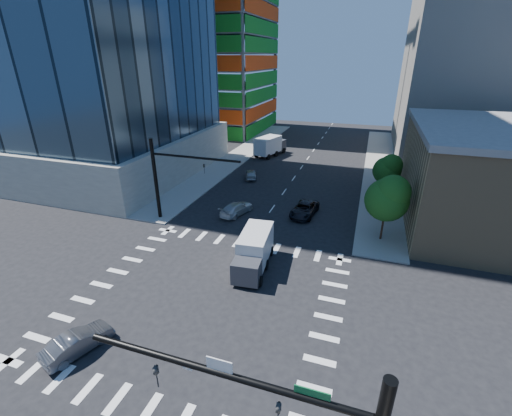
% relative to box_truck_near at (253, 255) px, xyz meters
% --- Properties ---
extents(ground, '(160.00, 160.00, 0.00)m').
position_rel_box_truck_near_xyz_m(ground, '(-1.95, -5.12, -1.38)').
color(ground, black).
rests_on(ground, ground).
extents(road_markings, '(20.00, 20.00, 0.01)m').
position_rel_box_truck_near_xyz_m(road_markings, '(-1.95, -5.12, -1.37)').
color(road_markings, silver).
rests_on(road_markings, ground).
extents(sidewalk_ne, '(5.00, 60.00, 0.15)m').
position_rel_box_truck_near_xyz_m(sidewalk_ne, '(10.55, 34.88, -1.30)').
color(sidewalk_ne, gray).
rests_on(sidewalk_ne, ground).
extents(sidewalk_nw, '(5.00, 60.00, 0.15)m').
position_rel_box_truck_near_xyz_m(sidewalk_nw, '(-14.45, 34.88, -1.30)').
color(sidewalk_nw, gray).
rests_on(sidewalk_nw, ground).
extents(construction_building, '(25.16, 34.50, 70.60)m').
position_rel_box_truck_near_xyz_m(construction_building, '(-29.36, 56.81, 23.23)').
color(construction_building, slate).
rests_on(construction_building, ground).
extents(bg_building_ne, '(24.00, 30.00, 28.00)m').
position_rel_box_truck_near_xyz_m(bg_building_ne, '(25.05, 49.88, 12.62)').
color(bg_building_ne, slate).
rests_on(bg_building_ne, ground).
extents(signal_mast_nw, '(10.20, 0.40, 9.00)m').
position_rel_box_truck_near_xyz_m(signal_mast_nw, '(-11.95, 6.38, 4.12)').
color(signal_mast_nw, black).
rests_on(signal_mast_nw, sidewalk_nw).
extents(tree_south, '(4.16, 4.16, 6.82)m').
position_rel_box_truck_near_xyz_m(tree_south, '(10.68, 8.78, 3.31)').
color(tree_south, '#382316').
rests_on(tree_south, sidewalk_ne).
extents(tree_north, '(3.54, 3.52, 5.78)m').
position_rel_box_truck_near_xyz_m(tree_north, '(10.98, 20.78, 2.61)').
color(tree_north, '#382316').
rests_on(tree_north, sidewalk_ne).
extents(car_nb_far, '(2.97, 5.46, 1.45)m').
position_rel_box_truck_near_xyz_m(car_nb_far, '(2.10, 12.37, -0.65)').
color(car_nb_far, black).
rests_on(car_nb_far, ground).
extents(car_sb_near, '(3.16, 5.19, 1.41)m').
position_rel_box_truck_near_xyz_m(car_sb_near, '(-5.51, 10.15, -0.68)').
color(car_sb_near, silver).
rests_on(car_sb_near, ground).
extents(car_sb_mid, '(2.83, 4.30, 1.36)m').
position_rel_box_truck_near_xyz_m(car_sb_mid, '(-8.11, 22.83, -0.70)').
color(car_sb_mid, '#9EA1A5').
rests_on(car_sb_mid, ground).
extents(car_sb_cross, '(2.77, 4.46, 1.39)m').
position_rel_box_truck_near_xyz_m(car_sb_cross, '(-7.42, -12.10, -0.69)').
color(car_sb_cross, '#55565B').
rests_on(car_sb_cross, ground).
extents(box_truck_near, '(3.08, 6.15, 3.12)m').
position_rel_box_truck_near_xyz_m(box_truck_near, '(0.00, 0.00, 0.00)').
color(box_truck_near, black).
rests_on(box_truck_near, ground).
extents(box_truck_far, '(4.66, 7.35, 3.58)m').
position_rel_box_truck_near_xyz_m(box_truck_far, '(-9.00, 36.70, 0.20)').
color(box_truck_far, black).
rests_on(box_truck_far, ground).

